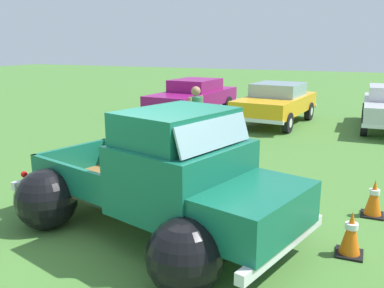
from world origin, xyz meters
name	(u,v)px	position (x,y,z in m)	size (l,w,h in m)	color
ground_plane	(151,229)	(0.00, 0.00, 0.00)	(80.00, 80.00, 0.00)	#477A33
vintage_pickup_truck	(169,188)	(0.37, -0.11, 0.76)	(4.97, 3.68, 1.96)	black
show_car_0	(194,96)	(-3.43, 9.79, 0.78)	(2.21, 4.83, 1.43)	black
show_car_1	(276,102)	(-0.09, 9.45, 0.78)	(2.34, 4.39, 1.43)	black
spectator_0	(196,117)	(-1.00, 4.19, 1.02)	(0.42, 0.53, 1.78)	gray
lane_cone_0	(351,233)	(2.87, 0.36, 0.31)	(0.36, 0.36, 0.63)	black
lane_cone_1	(374,198)	(3.15, 1.92, 0.31)	(0.36, 0.36, 0.63)	black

